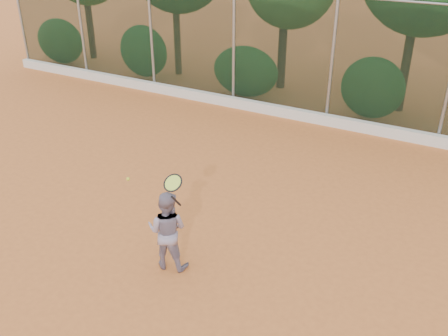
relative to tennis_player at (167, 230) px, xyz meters
The scene contains 6 objects.
ground 0.89m from the tennis_player, 63.61° to the left, with size 80.00×80.00×0.00m, color #C1652D.
concrete_curb 7.33m from the tennis_player, 88.10° to the left, with size 24.00×0.20×0.30m, color beige.
tennis_player is the anchor object (origin of this frame).
chainlink_fence 7.58m from the tennis_player, 88.15° to the left, with size 24.09×0.09×3.50m.
tennis_racket 1.04m from the tennis_player, 27.62° to the right, with size 0.33×0.31×0.59m.
tennis_ball_in_flight 1.12m from the tennis_player, 167.73° to the left, with size 0.07×0.07×0.07m.
Camera 1 is at (3.88, -5.99, 5.41)m, focal length 40.00 mm.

